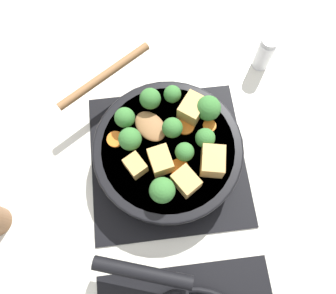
{
  "coord_description": "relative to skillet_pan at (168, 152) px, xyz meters",
  "views": [
    {
      "loc": [
        0.02,
        0.2,
        0.64
      ],
      "look_at": [
        0.0,
        0.0,
        0.08
      ],
      "focal_mm": 35.0,
      "sensor_mm": 36.0,
      "label": 1
    }
  ],
  "objects": [
    {
      "name": "tofu_cube_east_chunk",
      "position": [
        -0.05,
        -0.07,
        0.04
      ],
      "size": [
        0.06,
        0.06,
        0.04
      ],
      "primitive_type": "cube",
      "rotation": [
        0.0,
        0.0,
        4.06
      ],
      "color": "tan",
      "rests_on": "skillet_pan"
    },
    {
      "name": "salt_shaker",
      "position": [
        -0.24,
        -0.2,
        -0.01
      ],
      "size": [
        0.04,
        0.04,
        0.09
      ],
      "color": "white",
      "rests_on": "ground_plane"
    },
    {
      "name": "carrot_slice_edge_slice",
      "position": [
        -0.08,
        -0.03,
        0.03
      ],
      "size": [
        0.02,
        0.02,
        0.01
      ],
      "primitive_type": "cylinder",
      "color": "orange",
      "rests_on": "skillet_pan"
    },
    {
      "name": "tofu_cube_near_handle",
      "position": [
        0.06,
        0.03,
        0.04
      ],
      "size": [
        0.04,
        0.05,
        0.03
      ],
      "primitive_type": "cube",
      "rotation": [
        0.0,
        0.0,
        5.24
      ],
      "color": "tan",
      "rests_on": "skillet_pan"
    },
    {
      "name": "wooden_spoon",
      "position": [
        0.07,
        -0.11,
        0.03
      ],
      "size": [
        0.21,
        0.22,
        0.02
      ],
      "color": "olive",
      "rests_on": "skillet_pan"
    },
    {
      "name": "front_burner_grate",
      "position": [
        -0.0,
        -0.0,
        -0.04
      ],
      "size": [
        0.31,
        0.31,
        0.03
      ],
      "color": "black",
      "rests_on": "ground_plane"
    },
    {
      "name": "tofu_cube_back_piece",
      "position": [
        -0.07,
        0.04,
        0.04
      ],
      "size": [
        0.05,
        0.06,
        0.04
      ],
      "primitive_type": "cube",
      "rotation": [
        0.0,
        0.0,
        1.37
      ],
      "color": "tan",
      "rests_on": "skillet_pan"
    },
    {
      "name": "carrot_slice_under_broccoli",
      "position": [
        -0.02,
        0.04,
        0.03
      ],
      "size": [
        0.03,
        0.03,
        0.01
      ],
      "primitive_type": "cylinder",
      "color": "orange",
      "rests_on": "skillet_pan"
    },
    {
      "name": "tofu_cube_center_large",
      "position": [
        -0.02,
        0.07,
        0.04
      ],
      "size": [
        0.05,
        0.06,
        0.03
      ],
      "primitive_type": "cube",
      "rotation": [
        0.0,
        0.0,
        2.14
      ],
      "color": "tan",
      "rests_on": "skillet_pan"
    },
    {
      "name": "broccoli_floret_small_inner",
      "position": [
        0.02,
        -0.09,
        0.05
      ],
      "size": [
        0.04,
        0.04,
        0.05
      ],
      "color": "#709956",
      "rests_on": "skillet_pan"
    },
    {
      "name": "broccoli_floret_mid_floret",
      "position": [
        0.06,
        -0.02,
        0.05
      ],
      "size": [
        0.04,
        0.04,
        0.05
      ],
      "color": "#709956",
      "rests_on": "skillet_pan"
    },
    {
      "name": "carrot_slice_orange_thin",
      "position": [
        -0.04,
        -0.04,
        0.03
      ],
      "size": [
        0.03,
        0.03,
        0.01
      ],
      "primitive_type": "cylinder",
      "color": "orange",
      "rests_on": "skillet_pan"
    },
    {
      "name": "carrot_slice_near_center",
      "position": [
        0.09,
        -0.03,
        0.03
      ],
      "size": [
        0.03,
        0.03,
        0.01
      ],
      "primitive_type": "cylinder",
      "color": "orange",
      "rests_on": "skillet_pan"
    },
    {
      "name": "broccoli_floret_center_top",
      "position": [
        -0.01,
        -0.03,
        0.05
      ],
      "size": [
        0.04,
        0.04,
        0.04
      ],
      "color": "#709956",
      "rests_on": "skillet_pan"
    },
    {
      "name": "tofu_cube_west_chunk",
      "position": [
        0.02,
        0.03,
        0.04
      ],
      "size": [
        0.04,
        0.05,
        0.04
      ],
      "primitive_type": "cube",
      "rotation": [
        0.0,
        0.0,
        4.92
      ],
      "color": "tan",
      "rests_on": "skillet_pan"
    },
    {
      "name": "skillet_pan",
      "position": [
        0.0,
        0.0,
        0.0
      ],
      "size": [
        0.29,
        0.38,
        0.05
      ],
      "color": "black",
      "rests_on": "front_burner_grate"
    },
    {
      "name": "broccoli_floret_east_rim",
      "position": [
        -0.02,
        -0.1,
        0.05
      ],
      "size": [
        0.03,
        0.03,
        0.04
      ],
      "color": "#709956",
      "rests_on": "skillet_pan"
    },
    {
      "name": "broccoli_floret_west_rim",
      "position": [
        0.02,
        0.08,
        0.05
      ],
      "size": [
        0.04,
        0.04,
        0.05
      ],
      "color": "#709956",
      "rests_on": "skillet_pan"
    },
    {
      "name": "ground_plane",
      "position": [
        -0.0,
        -0.0,
        -0.06
      ],
      "size": [
        2.4,
        2.4,
        0.0
      ],
      "primitive_type": "plane",
      "color": "silver"
    },
    {
      "name": "broccoli_floret_tall_stem",
      "position": [
        -0.08,
        -0.06,
        0.05
      ],
      "size": [
        0.05,
        0.05,
        0.05
      ],
      "color": "#709956",
      "rests_on": "skillet_pan"
    },
    {
      "name": "broccoli_floret_north_edge",
      "position": [
        -0.07,
        -0.01,
        0.05
      ],
      "size": [
        0.04,
        0.04,
        0.04
      ],
      "color": "#709956",
      "rests_on": "skillet_pan"
    },
    {
      "name": "broccoli_floret_near_spoon",
      "position": [
        -0.03,
        0.02,
        0.05
      ],
      "size": [
        0.03,
        0.03,
        0.04
      ],
      "color": "#709956",
      "rests_on": "skillet_pan"
    },
    {
      "name": "broccoli_floret_south_cluster",
      "position": [
        0.07,
        -0.06,
        0.05
      ],
      "size": [
        0.04,
        0.04,
        0.04
      ],
      "color": "#709956",
      "rests_on": "skillet_pan"
    }
  ]
}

